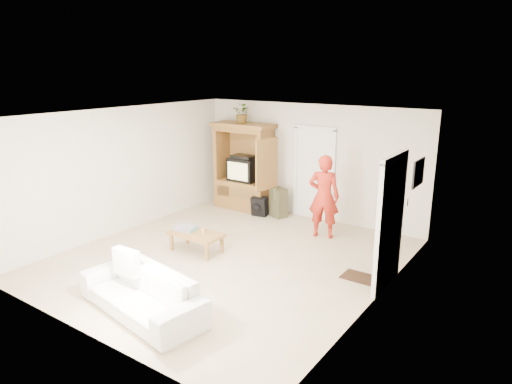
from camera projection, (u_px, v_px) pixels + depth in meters
floor at (229, 258)px, 8.33m from camera, size 6.00×6.00×0.00m
ceiling at (226, 115)px, 7.65m from camera, size 6.00×6.00×0.00m
wall_back at (309, 162)px, 10.37m from camera, size 5.50×0.00×5.50m
wall_front at (77, 241)px, 5.61m from camera, size 5.50×0.00×5.50m
wall_left at (124, 170)px, 9.50m from camera, size 0.00×6.00×6.00m
wall_right at (380, 218)px, 6.48m from camera, size 0.00×6.00×6.00m
armoire at (245, 172)px, 11.07m from camera, size 1.82×1.14×2.10m
door_back at (314, 175)px, 10.34m from camera, size 0.85×0.05×2.04m
doorway_right at (391, 225)px, 7.04m from camera, size 0.05×0.90×2.04m
framed_picture at (418, 173)px, 7.92m from camera, size 0.03×0.60×0.48m
doormat at (361, 277)px, 7.54m from camera, size 0.60×0.40×0.02m
plant at (243, 113)px, 10.68m from camera, size 0.44×0.38×0.47m
man at (324, 196)px, 9.18m from camera, size 0.71×0.57×1.71m
sofa at (141, 293)px, 6.41m from camera, size 2.20×1.15×0.61m
coffee_table at (196, 235)px, 8.55m from camera, size 1.01×0.56×0.38m
towel at (186, 228)px, 8.67m from camera, size 0.41×0.33×0.08m
candle at (203, 231)px, 8.48m from camera, size 0.08×0.08×0.10m
backpack_black at (260, 207)px, 10.65m from camera, size 0.39×0.26×0.45m
backpack_olive at (278, 203)px, 10.56m from camera, size 0.44×0.38×0.69m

